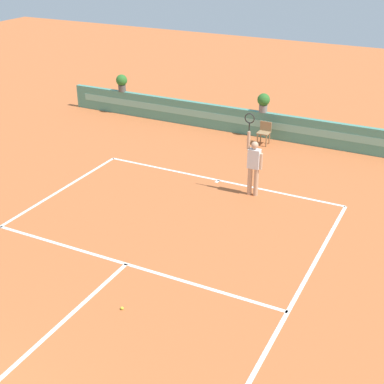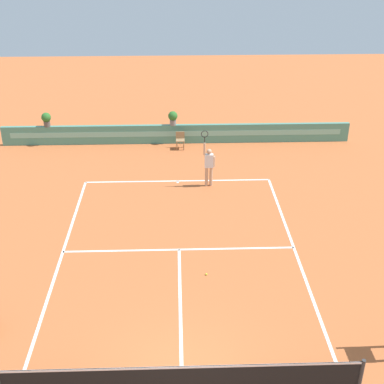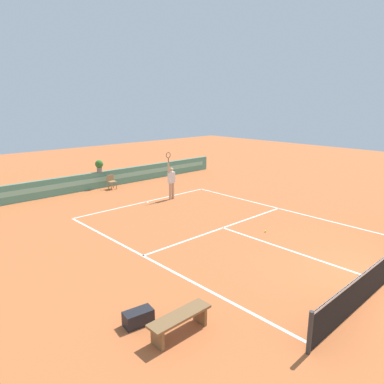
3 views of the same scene
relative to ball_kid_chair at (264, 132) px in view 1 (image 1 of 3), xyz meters
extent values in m
plane|color=#BC6033|center=(-0.17, -9.66, -0.48)|extent=(60.00, 60.00, 0.00)
cube|color=white|center=(-0.17, -3.77, -0.47)|extent=(8.22, 0.10, 0.01)
cube|color=white|center=(-0.17, -9.26, -0.47)|extent=(8.22, 0.10, 0.01)
cube|color=white|center=(-0.17, -12.46, -0.47)|extent=(0.10, 6.40, 0.01)
cube|color=white|center=(3.94, -9.71, -0.47)|extent=(0.10, 11.89, 0.01)
cube|color=white|center=(-0.17, -3.87, -0.47)|extent=(0.10, 0.20, 0.01)
cube|color=#4C8E7A|center=(-0.17, 0.73, 0.02)|extent=(18.00, 0.20, 1.00)
cube|color=#7ABCA8|center=(-0.17, 0.63, 0.07)|extent=(17.10, 0.01, 0.28)
cylinder|color=#99754C|center=(-0.18, -0.24, -0.25)|extent=(0.05, 0.05, 0.45)
cylinder|color=#99754C|center=(0.18, -0.24, -0.25)|extent=(0.05, 0.05, 0.45)
cylinder|color=#99754C|center=(-0.18, 0.11, -0.25)|extent=(0.05, 0.05, 0.45)
cylinder|color=#99754C|center=(0.18, 0.11, -0.25)|extent=(0.05, 0.05, 0.45)
cube|color=#99754C|center=(0.00, -0.07, -0.01)|extent=(0.44, 0.44, 0.04)
cube|color=#99754C|center=(0.00, 0.13, 0.19)|extent=(0.44, 0.04, 0.36)
cylinder|color=tan|center=(1.29, -4.26, -0.03)|extent=(0.14, 0.14, 0.90)
cylinder|color=tan|center=(1.09, -4.27, -0.03)|extent=(0.14, 0.14, 0.90)
cube|color=white|center=(1.19, -4.26, 0.72)|extent=(0.37, 0.23, 0.60)
sphere|color=tan|center=(1.19, -4.26, 1.15)|extent=(0.22, 0.22, 0.22)
cylinder|color=tan|center=(0.99, -4.27, 1.27)|extent=(0.09, 0.09, 0.55)
cylinder|color=black|center=(0.99, -4.27, 1.69)|extent=(0.04, 0.04, 0.24)
torus|color=#262626|center=(0.99, -4.27, 1.95)|extent=(0.31, 0.04, 0.31)
cylinder|color=tan|center=(1.41, -4.26, 0.67)|extent=(0.09, 0.09, 0.50)
sphere|color=#CCE033|center=(0.71, -10.79, -0.44)|extent=(0.07, 0.07, 0.07)
cylinder|color=gray|center=(-0.36, 0.73, 0.66)|extent=(0.32, 0.32, 0.28)
sphere|color=#2D6B28|center=(-0.36, 0.73, 1.01)|extent=(0.48, 0.48, 0.48)
cylinder|color=#514C47|center=(-6.79, 0.73, 0.66)|extent=(0.32, 0.32, 0.28)
sphere|color=#2D6B28|center=(-6.79, 0.73, 1.01)|extent=(0.48, 0.48, 0.48)
camera|label=1|loc=(6.38, -18.64, 7.02)|focal=51.49mm
camera|label=2|loc=(-0.24, -24.86, 10.01)|focal=49.17mm
camera|label=3|loc=(-10.76, -18.67, 4.69)|focal=33.17mm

